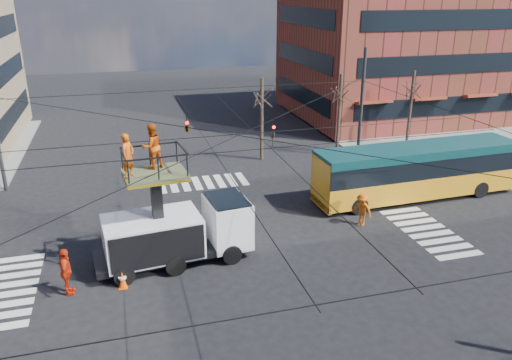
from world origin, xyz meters
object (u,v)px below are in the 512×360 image
object	(u,v)px
utility_truck	(176,219)
worker_ground	(66,272)
traffic_cone	(122,280)
flagger	(362,210)
city_bus	(417,170)

from	to	relation	value
utility_truck	worker_ground	xyz separation A→B (m)	(-4.68, -1.52, -1.06)
traffic_cone	flagger	bearing A→B (deg)	12.52
traffic_cone	worker_ground	size ratio (longest dim) A/B	0.36
flagger	worker_ground	bearing A→B (deg)	-112.60
utility_truck	city_bus	distance (m)	15.08
city_bus	worker_ground	xyz separation A→B (m)	(-19.30, -5.19, -0.70)
worker_ground	traffic_cone	bearing A→B (deg)	-94.33
flagger	city_bus	bearing A→B (deg)	85.36
city_bus	worker_ground	distance (m)	20.00
utility_truck	flagger	distance (m)	9.95
utility_truck	traffic_cone	distance (m)	3.48
worker_ground	flagger	xyz separation A→B (m)	(14.50, 2.62, -0.14)
utility_truck	traffic_cone	bearing A→B (deg)	-153.07
city_bus	flagger	distance (m)	5.52
city_bus	flagger	xyz separation A→B (m)	(-4.81, -2.58, -0.84)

